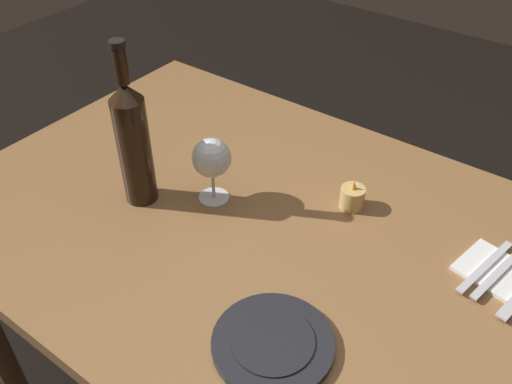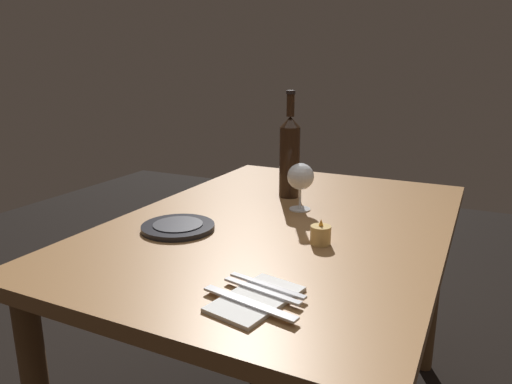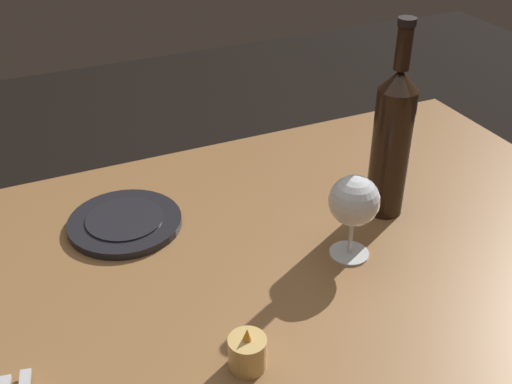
% 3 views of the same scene
% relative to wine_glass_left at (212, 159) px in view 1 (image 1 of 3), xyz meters
% --- Properties ---
extents(dining_table, '(1.30, 0.90, 0.74)m').
position_rel_wine_glass_left_xyz_m(dining_table, '(0.12, -0.01, -0.19)').
color(dining_table, olive).
rests_on(dining_table, ground).
extents(wine_glass_left, '(0.08, 0.08, 0.15)m').
position_rel_wine_glass_left_xyz_m(wine_glass_left, '(0.00, 0.00, 0.00)').
color(wine_glass_left, white).
rests_on(wine_glass_left, dining_table).
extents(wine_bottle, '(0.07, 0.07, 0.36)m').
position_rel_wine_glass_left_xyz_m(wine_bottle, '(-0.13, -0.09, 0.04)').
color(wine_bottle, black).
rests_on(wine_bottle, dining_table).
extents(votive_candle, '(0.05, 0.05, 0.07)m').
position_rel_wine_glass_left_xyz_m(votive_candle, '(0.25, 0.15, -0.08)').
color(votive_candle, '#DBB266').
rests_on(votive_candle, dining_table).
extents(dinner_plate, '(0.20, 0.20, 0.02)m').
position_rel_wine_glass_left_xyz_m(dinner_plate, '(0.32, -0.23, -0.10)').
color(dinner_plate, black).
rests_on(dinner_plate, dining_table).
extents(folded_napkin, '(0.21, 0.14, 0.01)m').
position_rel_wine_glass_left_xyz_m(folded_napkin, '(0.59, 0.14, -0.10)').
color(folded_napkin, white).
rests_on(folded_napkin, dining_table).
extents(fork_inner, '(0.05, 0.18, 0.00)m').
position_rel_wine_glass_left_xyz_m(fork_inner, '(0.56, 0.14, -0.09)').
color(fork_inner, silver).
rests_on(fork_inner, folded_napkin).
extents(fork_outer, '(0.05, 0.18, 0.00)m').
position_rel_wine_glass_left_xyz_m(fork_outer, '(0.54, 0.14, -0.09)').
color(fork_outer, silver).
rests_on(fork_outer, folded_napkin).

